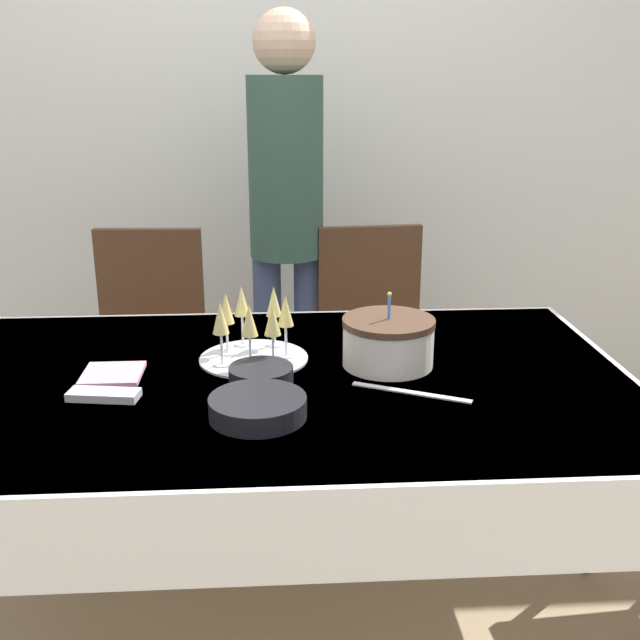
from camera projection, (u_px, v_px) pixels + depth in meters
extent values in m
plane|color=tan|center=(263.00, 620.00, 2.16)|extent=(12.00, 12.00, 0.00)
cube|color=silver|center=(260.00, 111.00, 3.27)|extent=(8.00, 0.05, 2.70)
cube|color=white|center=(256.00, 383.00, 1.93)|extent=(1.92, 1.09, 0.03)
cube|color=white|center=(257.00, 415.00, 1.96)|extent=(1.95, 1.12, 0.21)
cylinder|color=#51331E|center=(526.00, 424.00, 2.56)|extent=(0.06, 0.06, 0.73)
cube|color=#51331E|center=(145.00, 378.00, 2.75)|extent=(0.44, 0.44, 0.04)
cube|color=#51331E|center=(151.00, 294.00, 2.85)|extent=(0.40, 0.06, 0.50)
cylinder|color=#51331E|center=(190.00, 458.00, 2.65)|extent=(0.04, 0.04, 0.42)
cylinder|color=#51331E|center=(88.00, 458.00, 2.65)|extent=(0.04, 0.04, 0.42)
cylinder|color=#51331E|center=(204.00, 414.00, 2.99)|extent=(0.04, 0.04, 0.42)
cylinder|color=#51331E|center=(114.00, 414.00, 2.99)|extent=(0.04, 0.04, 0.42)
cube|color=#51331E|center=(378.00, 373.00, 2.80)|extent=(0.45, 0.45, 0.04)
cube|color=#51331E|center=(369.00, 290.00, 2.90)|extent=(0.40, 0.07, 0.50)
cylinder|color=#51331E|center=(436.00, 447.00, 2.73)|extent=(0.04, 0.04, 0.42)
cylinder|color=#51331E|center=(338.00, 454.00, 2.68)|extent=(0.04, 0.04, 0.42)
cylinder|color=#51331E|center=(410.00, 406.00, 3.07)|extent=(0.04, 0.04, 0.42)
cylinder|color=#51331E|center=(324.00, 411.00, 3.02)|extent=(0.04, 0.04, 0.42)
cylinder|color=#51331E|center=(592.00, 514.00, 2.31)|extent=(0.04, 0.04, 0.42)
cylinder|color=silver|center=(388.00, 345.00, 1.99)|extent=(0.24, 0.24, 0.11)
cylinder|color=#4C3323|center=(389.00, 322.00, 1.97)|extent=(0.25, 0.25, 0.02)
cylinder|color=#3F72D8|center=(389.00, 308.00, 1.96)|extent=(0.01, 0.01, 0.06)
sphere|color=#F9CC4C|center=(390.00, 294.00, 1.95)|extent=(0.01, 0.01, 0.01)
cylinder|color=silver|center=(254.00, 358.00, 2.04)|extent=(0.30, 0.30, 0.01)
cylinder|color=silver|center=(286.00, 355.00, 2.05)|extent=(0.05, 0.05, 0.00)
cylinder|color=silver|center=(286.00, 340.00, 2.04)|extent=(0.01, 0.01, 0.08)
cone|color=#E0CC72|center=(285.00, 310.00, 2.01)|extent=(0.04, 0.04, 0.08)
cylinder|color=silver|center=(275.00, 344.00, 2.14)|extent=(0.05, 0.05, 0.00)
cylinder|color=silver|center=(274.00, 330.00, 2.12)|extent=(0.01, 0.01, 0.08)
cone|color=#E0CC72|center=(274.00, 301.00, 2.10)|extent=(0.04, 0.04, 0.08)
cylinder|color=silver|center=(243.00, 344.00, 2.14)|extent=(0.05, 0.05, 0.00)
cylinder|color=silver|center=(243.00, 329.00, 2.13)|extent=(0.01, 0.01, 0.08)
cone|color=#E0CC72|center=(242.00, 301.00, 2.10)|extent=(0.04, 0.04, 0.08)
cylinder|color=silver|center=(228.00, 353.00, 2.07)|extent=(0.05, 0.05, 0.00)
cylinder|color=silver|center=(227.00, 338.00, 2.06)|extent=(0.01, 0.01, 0.08)
cone|color=#E0CC72|center=(226.00, 308.00, 2.03)|extent=(0.04, 0.04, 0.08)
cylinder|color=silver|center=(222.00, 364.00, 1.99)|extent=(0.05, 0.05, 0.00)
cylinder|color=silver|center=(222.00, 348.00, 1.98)|extent=(0.01, 0.01, 0.08)
cone|color=#E0CC72|center=(220.00, 318.00, 1.95)|extent=(0.04, 0.04, 0.08)
cylinder|color=silver|center=(251.00, 367.00, 1.97)|extent=(0.05, 0.05, 0.00)
cylinder|color=silver|center=(250.00, 351.00, 1.96)|extent=(0.01, 0.01, 0.08)
cone|color=#E0CC72|center=(249.00, 320.00, 1.93)|extent=(0.04, 0.04, 0.08)
cylinder|color=silver|center=(273.00, 366.00, 1.98)|extent=(0.05, 0.05, 0.00)
cylinder|color=silver|center=(273.00, 350.00, 1.97)|extent=(0.01, 0.01, 0.08)
cone|color=#E0CC72|center=(272.00, 319.00, 1.94)|extent=(0.04, 0.04, 0.08)
cylinder|color=black|center=(258.00, 416.00, 1.70)|extent=(0.22, 0.22, 0.01)
cylinder|color=black|center=(258.00, 413.00, 1.70)|extent=(0.22, 0.22, 0.01)
cylinder|color=black|center=(258.00, 410.00, 1.69)|extent=(0.22, 0.22, 0.01)
cylinder|color=black|center=(258.00, 407.00, 1.69)|extent=(0.22, 0.22, 0.01)
cylinder|color=black|center=(258.00, 404.00, 1.69)|extent=(0.22, 0.22, 0.01)
cylinder|color=black|center=(258.00, 402.00, 1.69)|extent=(0.22, 0.22, 0.01)
cylinder|color=black|center=(257.00, 399.00, 1.69)|extent=(0.22, 0.22, 0.01)
cylinder|color=black|center=(261.00, 381.00, 1.89)|extent=(0.16, 0.16, 0.01)
cylinder|color=black|center=(261.00, 378.00, 1.89)|extent=(0.16, 0.16, 0.01)
cylinder|color=black|center=(261.00, 376.00, 1.89)|extent=(0.16, 0.16, 0.01)
cylinder|color=black|center=(261.00, 373.00, 1.89)|extent=(0.16, 0.16, 0.01)
cylinder|color=black|center=(261.00, 371.00, 1.88)|extent=(0.16, 0.16, 0.01)
cylinder|color=black|center=(261.00, 368.00, 1.88)|extent=(0.16, 0.16, 0.01)
cube|color=silver|center=(411.00, 392.00, 1.83)|extent=(0.28, 0.15, 0.00)
cube|color=silver|center=(104.00, 395.00, 1.79)|extent=(0.18, 0.08, 0.02)
cube|color=pink|center=(113.00, 374.00, 1.93)|extent=(0.15, 0.15, 0.01)
cylinder|color=#3F4C72|center=(269.00, 357.00, 3.01)|extent=(0.11, 0.11, 0.84)
cylinder|color=#3F4C72|center=(308.00, 356.00, 3.02)|extent=(0.11, 0.11, 0.84)
cylinder|color=#335142|center=(286.00, 168.00, 2.78)|extent=(0.28, 0.28, 0.66)
sphere|color=#D8B293|center=(284.00, 41.00, 2.64)|extent=(0.23, 0.23, 0.23)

